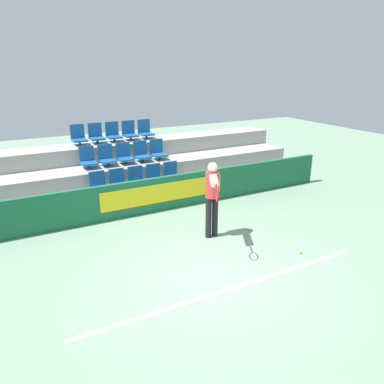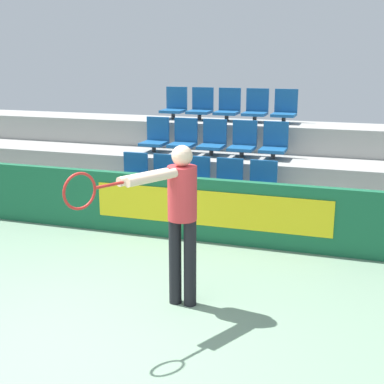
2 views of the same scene
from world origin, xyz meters
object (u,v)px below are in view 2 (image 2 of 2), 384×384
at_px(stadium_chair_0, 133,175).
at_px(stadium_chair_9, 274,144).
at_px(stadium_chair_2, 195,180).
at_px(stadium_chair_10, 175,106).
at_px(stadium_chair_6, 184,139).
at_px(stadium_chair_11, 201,107).
at_px(stadium_chair_4, 262,185).
at_px(stadium_chair_7, 213,140).
at_px(stadium_chair_5, 156,138).
at_px(stadium_chair_8, 243,142).
at_px(stadium_chair_12, 228,107).
at_px(stadium_chair_1, 163,178).
at_px(stadium_chair_13, 256,108).
at_px(stadium_chair_14, 285,109).
at_px(tennis_player, 177,211).
at_px(stadium_chair_3, 228,182).

bearing_deg(stadium_chair_0, stadium_chair_9, 25.21).
height_order(stadium_chair_2, stadium_chair_10, stadium_chair_10).
bearing_deg(stadium_chair_6, stadium_chair_11, 90.00).
bearing_deg(stadium_chair_6, stadium_chair_4, -32.12).
height_order(stadium_chair_4, stadium_chair_7, stadium_chair_7).
distance_m(stadium_chair_5, stadium_chair_8, 1.53).
distance_m(stadium_chair_0, stadium_chair_12, 2.36).
relative_size(stadium_chair_0, stadium_chair_12, 1.00).
bearing_deg(stadium_chair_0, stadium_chair_1, 0.00).
xyz_separation_m(stadium_chair_13, stadium_chair_14, (0.51, 0.00, 0.00)).
distance_m(stadium_chair_6, stadium_chair_14, 1.86).
height_order(stadium_chair_9, stadium_chair_12, stadium_chair_12).
relative_size(stadium_chair_6, stadium_chair_9, 1.00).
distance_m(stadium_chair_1, stadium_chair_6, 1.06).
relative_size(stadium_chair_4, stadium_chair_7, 1.00).
relative_size(stadium_chair_7, stadium_chair_14, 1.00).
relative_size(stadium_chair_5, tennis_player, 0.34).
relative_size(stadium_chair_7, stadium_chair_11, 1.00).
relative_size(stadium_chair_2, stadium_chair_5, 1.00).
bearing_deg(stadium_chair_6, stadium_chair_13, 43.28).
distance_m(stadium_chair_1, stadium_chair_13, 2.36).
xyz_separation_m(stadium_chair_0, stadium_chair_7, (1.02, 0.96, 0.45)).
distance_m(stadium_chair_1, stadium_chair_10, 2.18).
height_order(stadium_chair_0, stadium_chair_11, stadium_chair_11).
bearing_deg(stadium_chair_9, stadium_chair_11, 147.88).
relative_size(stadium_chair_1, stadium_chair_13, 1.00).
bearing_deg(stadium_chair_14, stadium_chair_12, 180.00).
bearing_deg(stadium_chair_11, stadium_chair_2, -75.13).
relative_size(stadium_chair_6, stadium_chair_14, 1.00).
relative_size(stadium_chair_4, stadium_chair_10, 1.00).
distance_m(stadium_chair_3, stadium_chair_11, 2.36).
xyz_separation_m(stadium_chair_3, stadium_chair_13, (0.00, 1.92, 0.91)).
height_order(stadium_chair_4, tennis_player, tennis_player).
xyz_separation_m(stadium_chair_5, tennis_player, (1.71, -3.65, -0.12)).
distance_m(stadium_chair_1, stadium_chair_4, 1.53).
xyz_separation_m(stadium_chair_8, stadium_chair_11, (-1.02, 0.96, 0.45)).
bearing_deg(stadium_chair_12, stadium_chair_6, -117.97).
height_order(stadium_chair_5, stadium_chair_13, stadium_chair_13).
distance_m(stadium_chair_2, stadium_chair_12, 2.12).
bearing_deg(stadium_chair_12, stadium_chair_8, -62.03).
bearing_deg(stadium_chair_2, stadium_chair_13, 75.13).
bearing_deg(stadium_chair_2, stadium_chair_11, 104.87).
distance_m(stadium_chair_0, stadium_chair_3, 1.53).
distance_m(stadium_chair_1, stadium_chair_11, 2.12).
bearing_deg(stadium_chair_10, stadium_chair_4, -43.28).
distance_m(stadium_chair_8, stadium_chair_9, 0.51).
bearing_deg(stadium_chair_7, stadium_chair_10, 136.72).
xyz_separation_m(stadium_chair_7, stadium_chair_9, (1.02, 0.00, 0.00)).
distance_m(stadium_chair_1, stadium_chair_5, 1.18).
bearing_deg(stadium_chair_8, stadium_chair_6, 180.00).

